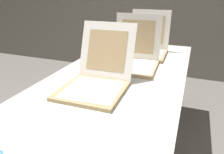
# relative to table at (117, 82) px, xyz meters

# --- Properties ---
(table) EXTENTS (0.92, 2.16, 0.74)m
(table) POSITION_rel_table_xyz_m (0.00, 0.00, 0.00)
(table) COLOR silver
(table) RESTS_ON ground
(pizza_box_front) EXTENTS (0.39, 0.52, 0.37)m
(pizza_box_front) POSITION_rel_table_xyz_m (-0.06, -0.24, 0.10)
(pizza_box_front) COLOR tan
(pizza_box_front) RESTS_ON table
(pizza_box_middle) EXTENTS (0.39, 0.40, 0.40)m
(pizza_box_middle) POSITION_rel_table_xyz_m (0.04, 0.24, 0.10)
(pizza_box_middle) COLOR tan
(pizza_box_middle) RESTS_ON table
(pizza_box_back) EXTENTS (0.39, 0.43, 0.40)m
(pizza_box_back) POSITION_rel_table_xyz_m (0.06, 0.63, 0.10)
(pizza_box_back) COLOR tan
(pizza_box_back) RESTS_ON table
(cup_white_mid) EXTENTS (0.05, 0.05, 0.07)m
(cup_white_mid) POSITION_rel_table_xyz_m (-0.29, 0.04, 0.08)
(cup_white_mid) COLOR white
(cup_white_mid) RESTS_ON table
(cup_white_far) EXTENTS (0.05, 0.05, 0.07)m
(cup_white_far) POSITION_rel_table_xyz_m (-0.25, 0.37, 0.08)
(cup_white_far) COLOR white
(cup_white_far) RESTS_ON table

